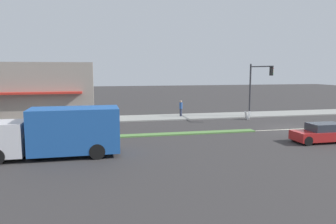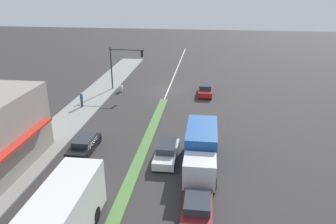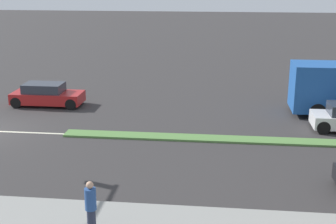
% 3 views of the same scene
% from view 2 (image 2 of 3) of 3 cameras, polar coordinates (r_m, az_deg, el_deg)
% --- Properties ---
extents(ground_plane, '(160.00, 160.00, 0.00)m').
position_cam_2_polar(ground_plane, '(27.91, -4.67, -7.44)').
color(ground_plane, '#333030').
extents(sidewalk_right, '(4.00, 73.00, 0.12)m').
position_cam_2_polar(sidewalk_right, '(30.50, -21.77, -6.25)').
color(sidewalk_right, gray).
rests_on(sidewalk_right, ground).
extents(lane_marking_center, '(0.16, 60.00, 0.01)m').
position_cam_2_polar(lane_marking_center, '(44.28, 0.04, 3.84)').
color(lane_marking_center, beige).
rests_on(lane_marking_center, ground).
extents(traffic_signal_main, '(4.59, 0.34, 5.60)m').
position_cam_2_polar(traffic_signal_main, '(43.89, -8.11, 8.74)').
color(traffic_signal_main, '#333338').
rests_on(traffic_signal_main, sidewalk_right).
extents(pedestrian, '(0.34, 0.34, 1.70)m').
position_cam_2_polar(pedestrian, '(38.98, -14.83, 2.16)').
color(pedestrian, '#282D42').
rests_on(pedestrian, sidewalk_right).
extents(warning_aframe_sign, '(0.45, 0.53, 0.84)m').
position_cam_2_polar(warning_aframe_sign, '(43.93, -8.20, 4.04)').
color(warning_aframe_sign, silver).
rests_on(warning_aframe_sign, ground).
extents(delivery_truck, '(2.44, 7.50, 2.87)m').
position_cam_2_polar(delivery_truck, '(25.86, 5.78, -6.29)').
color(delivery_truck, silver).
rests_on(delivery_truck, ground).
extents(sedan_maroon, '(1.90, 3.98, 1.22)m').
position_cam_2_polar(sedan_maroon, '(21.02, 5.09, -16.42)').
color(sedan_maroon, maroon).
rests_on(sedan_maroon, ground).
extents(suv_black, '(1.76, 4.25, 1.18)m').
position_cam_2_polar(suv_black, '(29.07, -14.41, -5.55)').
color(suv_black, black).
rests_on(suv_black, ground).
extents(van_white, '(1.73, 4.49, 1.37)m').
position_cam_2_polar(van_white, '(26.91, -0.25, -6.94)').
color(van_white, silver).
rests_on(van_white, ground).
extents(hatchback_red, '(1.74, 4.18, 1.35)m').
position_cam_2_polar(hatchback_red, '(42.62, 6.53, 3.89)').
color(hatchback_red, '#AD1E1E').
rests_on(hatchback_red, ground).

